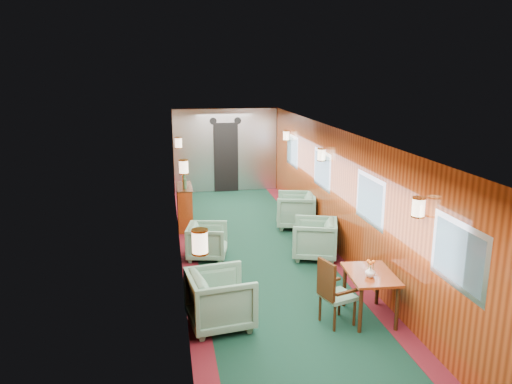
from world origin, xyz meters
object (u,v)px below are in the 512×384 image
side_chair (333,290)px  armchair_right_far (296,210)px  dining_table (370,280)px  armchair_left_near (220,299)px  armchair_right_near (315,239)px  credenza (185,206)px  armchair_left_far (207,241)px

side_chair → armchair_right_far: (0.64, 4.39, -0.13)m
dining_table → armchair_left_near: (-2.12, 0.16, -0.18)m
side_chair → armchair_right_far: side_chair is taller
armchair_left_near → armchair_right_near: 3.04m
credenza → armchair_right_far: size_ratio=1.42×
armchair_left_far → armchair_right_far: bearing=-42.1°
dining_table → armchair_right_far: bearing=93.8°
dining_table → armchair_left_near: 2.13m
credenza → armchair_right_near: bearing=-45.1°
armchair_right_near → armchair_right_far: bearing=-165.5°
armchair_right_near → armchair_right_far: size_ratio=0.95×
dining_table → credenza: bearing=121.4°
side_chair → armchair_left_near: 1.56m
side_chair → armchair_right_far: size_ratio=1.12×
side_chair → armchair_right_near: side_chair is taller
armchair_left_near → armchair_left_far: 2.59m
armchair_right_far → armchair_left_far: bearing=-38.9°
dining_table → armchair_right_far: armchair_right_far is taller
side_chair → armchair_left_near: side_chair is taller
armchair_right_near → armchair_right_far: (0.13, 1.88, 0.02)m
armchair_right_near → armchair_left_far: bearing=-81.1°
dining_table → armchair_right_far: 4.30m
side_chair → armchair_right_near: (0.51, 2.51, -0.15)m
side_chair → credenza: (-1.83, 4.85, -0.04)m
dining_table → armchair_right_near: size_ratio=1.17×
dining_table → side_chair: (-0.59, -0.10, -0.05)m
armchair_left_far → armchair_left_near: bearing=-169.0°
dining_table → armchair_left_far: bearing=131.5°
dining_table → credenza: size_ratio=0.78×
armchair_left_near → armchair_left_far: armchair_left_near is taller
dining_table → armchair_left_far: (-2.08, 2.75, -0.24)m
credenza → armchair_right_far: credenza is taller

